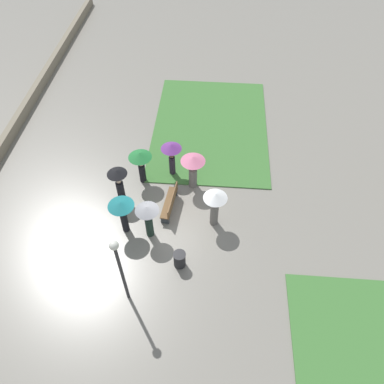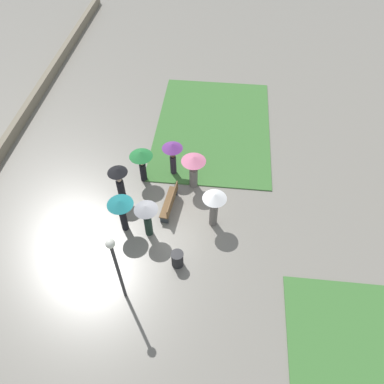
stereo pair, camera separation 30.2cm
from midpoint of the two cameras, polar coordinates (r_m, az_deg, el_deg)
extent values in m
plane|color=gray|center=(17.06, -3.68, -4.61)|extent=(90.00, 90.00, 0.00)
cube|color=#427A38|center=(21.67, 2.41, 9.88)|extent=(9.04, 6.37, 0.06)
cube|color=brown|center=(17.22, -4.02, -1.62)|extent=(1.94, 0.63, 0.05)
cube|color=brown|center=(16.99, -3.47, -1.18)|extent=(1.90, 0.26, 0.45)
cube|color=#383D42|center=(17.92, -3.34, 0.00)|extent=(0.12, 0.38, 0.40)
cube|color=#383D42|center=(16.89, -4.65, -4.30)|extent=(0.12, 0.38, 0.40)
cylinder|color=#2D2D30|center=(13.86, -11.19, -12.30)|extent=(0.12, 0.12, 3.50)
sphere|color=white|center=(12.24, -12.52, -7.98)|extent=(0.32, 0.32, 0.32)
cylinder|color=#232326|center=(15.52, -2.47, -10.27)|extent=(0.49, 0.49, 0.76)
cylinder|color=black|center=(15.18, -2.52, -9.51)|extent=(0.53, 0.53, 0.03)
cylinder|color=#1E3328|center=(16.32, -7.03, -5.25)|extent=(0.45, 0.45, 1.10)
sphere|color=beige|center=(15.79, -7.25, -3.85)|extent=(0.23, 0.23, 0.23)
cylinder|color=#4C4C4F|center=(15.56, -7.36, -3.21)|extent=(0.02, 0.02, 0.35)
cone|color=gray|center=(15.33, -7.46, -2.54)|extent=(1.01, 1.01, 0.24)
cylinder|color=black|center=(16.61, -10.73, -4.51)|extent=(0.43, 0.43, 1.14)
sphere|color=beige|center=(16.08, -11.07, -3.08)|extent=(0.21, 0.21, 0.21)
cylinder|color=#4C4C4F|center=(15.86, -11.21, -2.46)|extent=(0.02, 0.02, 0.35)
cone|color=#197075|center=(15.65, -11.36, -1.83)|extent=(1.11, 1.11, 0.21)
cylinder|color=slate|center=(18.04, -0.34, 2.21)|extent=(0.56, 0.56, 1.10)
sphere|color=beige|center=(17.57, -0.35, 3.67)|extent=(0.21, 0.21, 0.21)
cylinder|color=#4C4C4F|center=(17.37, -0.35, 4.31)|extent=(0.02, 0.02, 0.35)
cone|color=pink|center=(17.15, -0.36, 5.04)|extent=(1.16, 1.16, 0.27)
cylinder|color=black|center=(17.80, -11.28, 0.18)|extent=(0.49, 0.49, 1.13)
sphere|color=beige|center=(17.30, -11.61, 1.65)|extent=(0.23, 0.23, 0.23)
cylinder|color=#4C4C4F|center=(17.10, -11.76, 2.31)|extent=(0.02, 0.02, 0.35)
cone|color=black|center=(16.90, -11.90, 2.95)|extent=(0.91, 0.91, 0.21)
cylinder|color=#2D2333|center=(18.63, -3.50, 4.04)|extent=(0.42, 0.42, 1.11)
sphere|color=brown|center=(18.16, -3.59, 5.54)|extent=(0.23, 0.23, 0.23)
cylinder|color=#4C4C4F|center=(17.97, -3.64, 6.20)|extent=(0.02, 0.02, 0.35)
cone|color=#703389|center=(17.76, -3.69, 6.93)|extent=(1.00, 1.00, 0.27)
cylinder|color=black|center=(18.46, -8.03, 2.86)|extent=(0.45, 0.45, 1.04)
sphere|color=tan|center=(18.02, -8.24, 4.23)|extent=(0.22, 0.22, 0.22)
cylinder|color=#4C4C4F|center=(17.82, -8.34, 4.88)|extent=(0.02, 0.02, 0.35)
cone|color=#237A38|center=(17.61, -8.45, 5.60)|extent=(1.11, 1.11, 0.27)
cylinder|color=slate|center=(16.55, 2.87, -3.43)|extent=(0.43, 0.43, 1.20)
sphere|color=brown|center=(16.01, 2.97, -1.92)|extent=(0.19, 0.19, 0.19)
cylinder|color=#4C4C4F|center=(15.80, 3.00, -1.30)|extent=(0.02, 0.02, 0.35)
cone|color=white|center=(15.57, 3.05, -0.60)|extent=(1.03, 1.03, 0.25)
camera|label=1|loc=(0.15, -90.50, -0.58)|focal=35.00mm
camera|label=2|loc=(0.15, 89.50, 0.58)|focal=35.00mm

